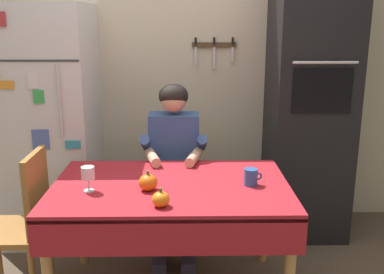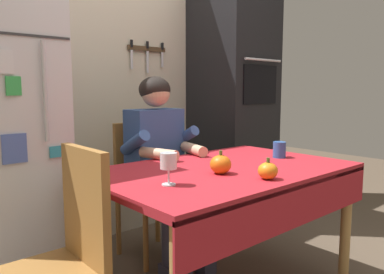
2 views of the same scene
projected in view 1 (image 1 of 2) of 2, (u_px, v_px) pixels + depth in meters
back_wall_assembly at (180, 67)px, 3.69m from camera, size 3.70×0.13×2.60m
refrigerator at (50, 125)px, 3.40m from camera, size 0.68×0.71×1.80m
wall_oven at (309, 104)px, 3.43m from camera, size 0.60×0.64×2.10m
dining_table at (171, 199)px, 2.63m from camera, size 1.40×0.90×0.74m
chair_behind_person at (175, 176)px, 3.43m from camera, size 0.40×0.40×0.93m
seated_person at (174, 155)px, 3.19m from camera, size 0.47×0.55×1.25m
chair_left_side at (22, 220)px, 2.68m from camera, size 0.40×0.40×0.93m
coffee_mug at (251, 177)px, 2.60m from camera, size 0.11×0.08×0.10m
wine_glass at (88, 174)px, 2.49m from camera, size 0.08×0.08×0.15m
pumpkin_large at (148, 182)px, 2.52m from camera, size 0.11×0.11×0.12m
pumpkin_medium at (161, 199)px, 2.30m from camera, size 0.09×0.09×0.10m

